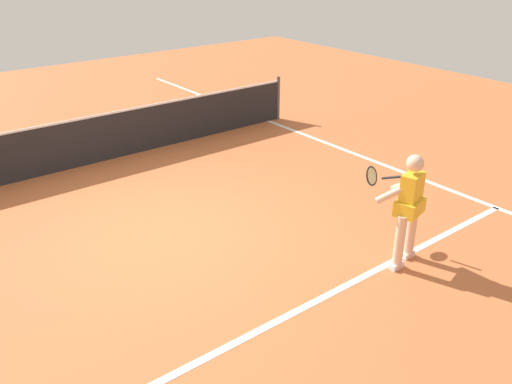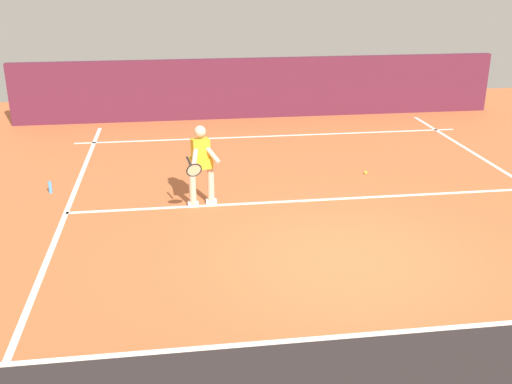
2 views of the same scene
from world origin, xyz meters
name	(u,v)px [view 2 (image 2 of 2)]	position (x,y,z in m)	size (l,w,h in m)	color
ground_plane	(348,260)	(0.00, 0.00, 0.00)	(25.50, 25.50, 0.00)	#C66638
court_back_wall	(260,88)	(0.00, -9.51, 0.88)	(14.26, 0.24, 1.75)	#561E33
baseline_marking	(271,136)	(0.00, -7.31, 0.00)	(10.26, 0.10, 0.01)	white
service_line_marking	(311,200)	(0.00, -2.56, 0.00)	(9.26, 0.10, 0.01)	white
sideline_right_marking	(39,280)	(4.63, 0.00, 0.00)	(0.10, 17.61, 0.01)	white
court_net	(441,365)	(0.00, 3.31, 0.48)	(9.94, 0.08, 1.02)	#4C4C51
tennis_player	(201,163)	(2.11, -2.62, 0.85)	(0.68, 1.06, 1.55)	beige
tennis_ball_near	(366,173)	(-1.54, -3.94, 0.03)	(0.07, 0.07, 0.07)	#D1E533
water_bottle	(50,187)	(5.10, -3.70, 0.12)	(0.07, 0.07, 0.24)	#4C9EE5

